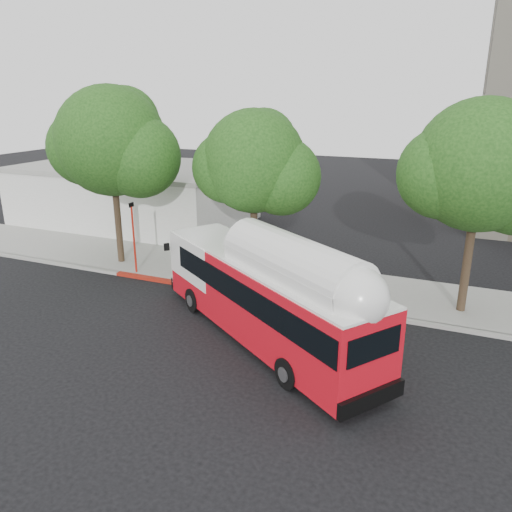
# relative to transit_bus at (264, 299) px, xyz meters

# --- Properties ---
(ground) EXTENTS (120.00, 120.00, 0.00)m
(ground) POSITION_rel_transit_bus_xyz_m (-1.94, -0.09, -1.75)
(ground) COLOR black
(ground) RESTS_ON ground
(sidewalk) EXTENTS (60.00, 5.00, 0.15)m
(sidewalk) POSITION_rel_transit_bus_xyz_m (-1.94, 6.41, -1.68)
(sidewalk) COLOR gray
(sidewalk) RESTS_ON ground
(curb_strip) EXTENTS (60.00, 0.30, 0.15)m
(curb_strip) POSITION_rel_transit_bus_xyz_m (-1.94, 3.81, -1.68)
(curb_strip) COLOR gray
(curb_strip) RESTS_ON ground
(red_curb_segment) EXTENTS (10.00, 0.32, 0.16)m
(red_curb_segment) POSITION_rel_transit_bus_xyz_m (-4.94, 3.81, -1.67)
(red_curb_segment) COLOR maroon
(red_curb_segment) RESTS_ON ground
(street_tree_left) EXTENTS (6.67, 5.80, 9.74)m
(street_tree_left) POSITION_rel_transit_bus_xyz_m (-10.47, 5.46, 4.85)
(street_tree_left) COLOR #2D2116
(street_tree_left) RESTS_ON ground
(street_tree_mid) EXTENTS (5.75, 5.00, 8.62)m
(street_tree_mid) POSITION_rel_transit_bus_xyz_m (-2.53, 5.96, 4.16)
(street_tree_mid) COLOR #2D2116
(street_tree_mid) RESTS_ON ground
(street_tree_right) EXTENTS (6.21, 5.40, 9.18)m
(street_tree_right) POSITION_rel_transit_bus_xyz_m (7.50, 5.76, 4.50)
(street_tree_right) COLOR #2D2116
(street_tree_right) RESTS_ON ground
(low_commercial_bldg) EXTENTS (16.20, 10.20, 4.25)m
(low_commercial_bldg) POSITION_rel_transit_bus_xyz_m (-15.94, 13.91, 0.40)
(low_commercial_bldg) COLOR silver
(low_commercial_bldg) RESTS_ON ground
(transit_bus) EXTENTS (11.63, 9.03, 3.75)m
(transit_bus) POSITION_rel_transit_bus_xyz_m (0.00, 0.00, 0.00)
(transit_bus) COLOR red
(transit_bus) RESTS_ON ground
(signal_pole) EXTENTS (0.11, 0.37, 3.91)m
(signal_pole) POSITION_rel_transit_bus_xyz_m (-9.07, 4.23, 0.26)
(signal_pole) COLOR red
(signal_pole) RESTS_ON ground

